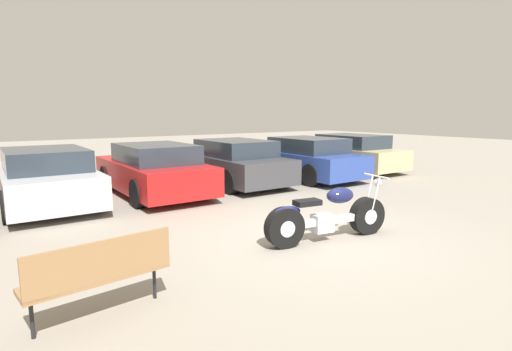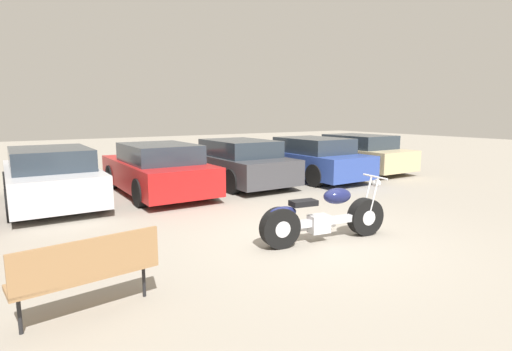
{
  "view_description": "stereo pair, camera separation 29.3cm",
  "coord_description": "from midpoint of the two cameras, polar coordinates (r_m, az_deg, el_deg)",
  "views": [
    {
      "loc": [
        -4.73,
        -5.04,
        2.17
      ],
      "look_at": [
        0.01,
        1.81,
        0.85
      ],
      "focal_mm": 28.0,
      "sensor_mm": 36.0,
      "label": 1
    },
    {
      "loc": [
        -4.48,
        -5.2,
        2.17
      ],
      "look_at": [
        0.01,
        1.81,
        0.85
      ],
      "focal_mm": 28.0,
      "sensor_mm": 36.0,
      "label": 2
    }
  ],
  "objects": [
    {
      "name": "parked_car_dark_grey",
      "position": [
        12.19,
        -2.14,
        1.86
      ],
      "size": [
        1.94,
        4.41,
        1.35
      ],
      "color": "#3D3D42",
      "rests_on": "ground_plane"
    },
    {
      "name": "parked_car_blue",
      "position": [
        13.33,
        8.23,
        2.39
      ],
      "size": [
        1.94,
        4.41,
        1.35
      ],
      "color": "#2D479E",
      "rests_on": "ground_plane"
    },
    {
      "name": "parked_car_silver",
      "position": [
        10.62,
        -26.54,
        -0.16
      ],
      "size": [
        1.94,
        4.41,
        1.35
      ],
      "color": "#BCBCC1",
      "rests_on": "ground_plane"
    },
    {
      "name": "motorcycle",
      "position": [
        6.9,
        10.83,
        -5.86
      ],
      "size": [
        2.37,
        0.8,
        1.06
      ],
      "color": "black",
      "rests_on": "ground_plane"
    },
    {
      "name": "ground_plane",
      "position": [
        7.22,
        8.97,
        -8.6
      ],
      "size": [
        60.0,
        60.0,
        0.0
      ],
      "primitive_type": "plane",
      "color": "gray"
    },
    {
      "name": "park_bench",
      "position": [
        4.62,
        -21.2,
        -12.26
      ],
      "size": [
        1.53,
        0.57,
        0.89
      ],
      "color": "#997047",
      "rests_on": "ground_plane"
    },
    {
      "name": "parked_car_champagne",
      "position": [
        15.37,
        14.47,
        3.07
      ],
      "size": [
        1.94,
        4.41,
        1.35
      ],
      "color": "#C6B284",
      "rests_on": "ground_plane"
    },
    {
      "name": "parked_car_red",
      "position": [
        10.99,
        -13.2,
        0.84
      ],
      "size": [
        1.94,
        4.41,
        1.35
      ],
      "color": "red",
      "rests_on": "ground_plane"
    }
  ]
}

